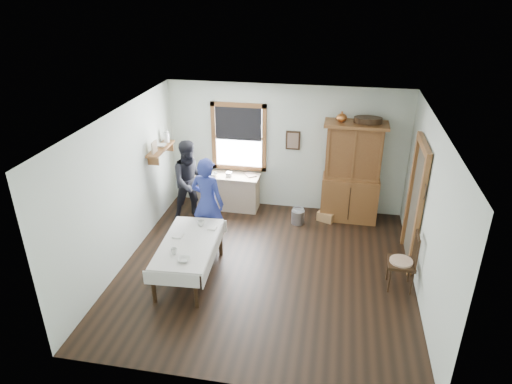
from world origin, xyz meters
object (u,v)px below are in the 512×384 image
china_hutch (352,173)px  figure_dark (191,184)px  work_counter (228,191)px  dining_table (190,259)px  woman_blue (208,206)px  wicker_basket (326,216)px  spindle_chair (402,261)px  pail (298,217)px

china_hutch → figure_dark: 3.27m
work_counter → china_hutch: 2.67m
dining_table → woman_blue: 1.17m
wicker_basket → woman_blue: (-2.15, -1.34, 0.72)m
spindle_chair → figure_dark: bearing=160.8°
spindle_chair → woman_blue: woman_blue is taller
work_counter → dining_table: bearing=-89.7°
china_hutch → figure_dark: bearing=-169.0°
pail → woman_blue: (-1.58, -1.12, 0.67)m
china_hutch → pail: (-1.02, -0.40, -0.90)m
work_counter → pail: size_ratio=4.72×
pail → work_counter: bearing=164.7°
pail → figure_dark: 2.30m
figure_dark → china_hutch: bearing=-23.8°
pail → woman_blue: size_ratio=0.18×
pail → wicker_basket: 0.61m
spindle_chair → pail: 2.63m
woman_blue → figure_dark: woman_blue is taller
spindle_chair → woman_blue: bearing=171.2°
figure_dark → work_counter: bearing=10.7°
woman_blue → figure_dark: bearing=-44.2°
china_hutch → woman_blue: (-2.59, -1.52, -0.23)m
work_counter → figure_dark: figure_dark is taller
china_hutch → work_counter: bearing=-180.0°
dining_table → pail: size_ratio=5.94×
dining_table → pail: 2.72m
woman_blue → spindle_chair: bearing=-179.6°
dining_table → woman_blue: size_ratio=1.05×
work_counter → wicker_basket: work_counter is taller
china_hutch → woman_blue: bearing=-148.9°
dining_table → wicker_basket: bearing=47.8°
dining_table → pail: bearing=53.7°
spindle_chair → woman_blue: 3.51m
china_hutch → wicker_basket: (-0.44, -0.18, -0.95)m
work_counter → figure_dark: bearing=-134.0°
spindle_chair → wicker_basket: bearing=124.8°
figure_dark → spindle_chair: bearing=-56.4°
pail → wicker_basket: size_ratio=0.87×
spindle_chair → figure_dark: (-4.04, 1.65, 0.28)m
work_counter → woman_blue: size_ratio=0.83×
dining_table → spindle_chair: spindle_chair is taller
dining_table → woman_blue: woman_blue is taller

